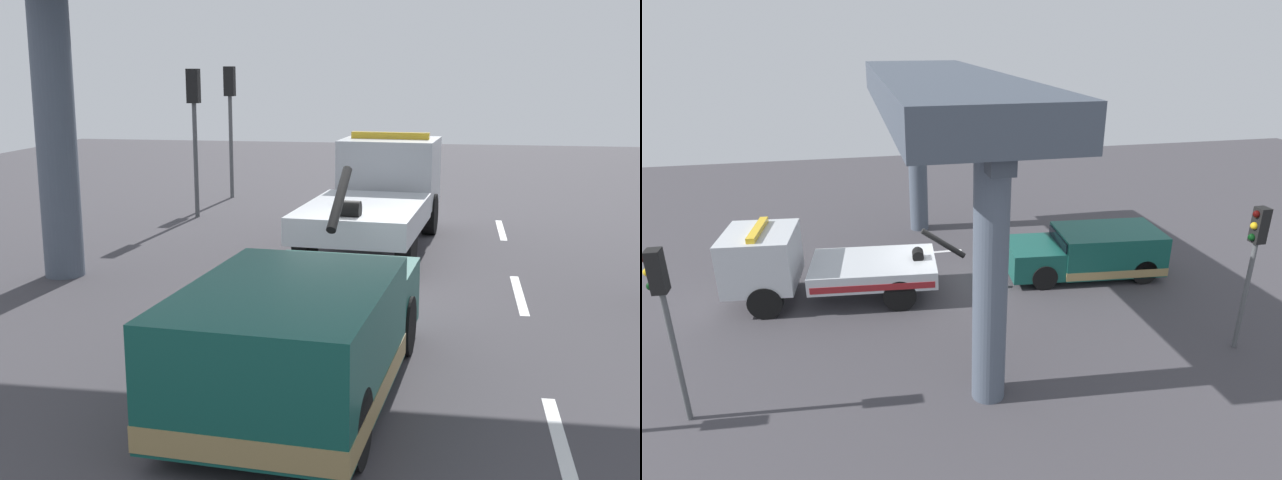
{
  "view_description": "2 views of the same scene",
  "coord_description": "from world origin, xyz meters",
  "views": [
    {
      "loc": [
        -14.15,
        -1.74,
        3.94
      ],
      "look_at": [
        -0.42,
        0.58,
        0.97
      ],
      "focal_mm": 44.64,
      "sensor_mm": 36.0,
      "label": 1
    },
    {
      "loc": [
        2.71,
        15.69,
        7.93
      ],
      "look_at": [
        -0.72,
        -0.21,
        1.53
      ],
      "focal_mm": 30.23,
      "sensor_mm": 36.0,
      "label": 2
    }
  ],
  "objects": [
    {
      "name": "ground_plane",
      "position": [
        0.0,
        0.0,
        -0.05
      ],
      "size": [
        60.0,
        40.0,
        0.1
      ],
      "primitive_type": "cube",
      "color": "#423F44"
    },
    {
      "name": "towed_van_green",
      "position": [
        -5.17,
        0.01,
        0.78
      ],
      "size": [
        5.36,
        2.6,
        1.58
      ],
      "color": "#145147",
      "rests_on": "ground"
    },
    {
      "name": "traffic_light_mid",
      "position": [
        10.02,
        5.16,
        2.97
      ],
      "size": [
        0.39,
        0.32,
        4.07
      ],
      "color": "#515456",
      "rests_on": "ground"
    },
    {
      "name": "lane_stripe_west",
      "position": [
        -6.0,
        -2.98,
        0.0
      ],
      "size": [
        2.6,
        0.16,
        0.01
      ],
      "primitive_type": "cube",
      "color": "silver",
      "rests_on": "ground"
    },
    {
      "name": "lane_stripe_east",
      "position": [
        6.0,
        -2.98,
        0.0
      ],
      "size": [
        2.6,
        0.16,
        0.01
      ],
      "primitive_type": "cube",
      "color": "silver",
      "rests_on": "ground"
    },
    {
      "name": "tow_truck_white",
      "position": [
        4.09,
        -0.06,
        1.2
      ],
      "size": [
        7.33,
        2.88,
        2.46
      ],
      "color": "silver",
      "rests_on": "ground"
    },
    {
      "name": "lane_stripe_mid",
      "position": [
        0.0,
        -2.98,
        0.0
      ],
      "size": [
        2.6,
        0.16,
        0.01
      ],
      "primitive_type": "cube",
      "color": "silver",
      "rests_on": "ground"
    },
    {
      "name": "traffic_light_far",
      "position": [
        6.52,
        5.16,
        2.92
      ],
      "size": [
        0.39,
        0.32,
        3.99
      ],
      "color": "#515456",
      "rests_on": "ground"
    }
  ]
}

